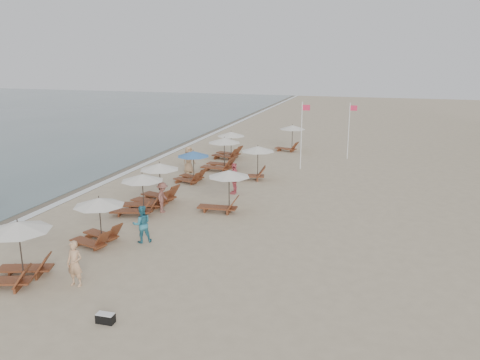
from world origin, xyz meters
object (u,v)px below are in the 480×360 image
(lounger_station_2, at_px, (138,195))
(lounger_station_3, at_px, (156,186))
(lounger_station_4, at_px, (191,165))
(inland_station_2, at_px, (290,135))
(beachgoer_mid_a, at_px, (142,224))
(beachgoer_far_b, at_px, (189,160))
(lounger_station_5, at_px, (221,155))
(inland_station_0, at_px, (224,188))
(lounger_station_1, at_px, (96,219))
(inland_station_1, at_px, (253,160))
(beachgoer_near, at_px, (75,264))
(lounger_station_0, at_px, (16,252))
(beachgoer_far_a, at_px, (234,178))
(lounger_station_6, at_px, (228,145))
(beachgoer_mid_b, at_px, (163,197))
(duffel_bag, at_px, (105,318))
(flag_pole_near, at_px, (302,132))

(lounger_station_2, relative_size, lounger_station_3, 1.00)
(lounger_station_4, distance_m, inland_station_2, 12.74)
(beachgoer_mid_a, relative_size, beachgoer_far_b, 0.91)
(lounger_station_5, xyz_separation_m, inland_station_0, (3.26, -9.04, 0.22))
(lounger_station_1, distance_m, inland_station_1, 13.38)
(lounger_station_3, relative_size, inland_station_0, 0.98)
(lounger_station_4, xyz_separation_m, lounger_station_5, (0.75, 3.78, 0.01))
(lounger_station_3, relative_size, beachgoer_near, 1.60)
(lounger_station_0, relative_size, inland_station_2, 1.02)
(lounger_station_0, bearing_deg, beachgoer_near, 8.94)
(beachgoer_far_b, bearing_deg, beachgoer_mid_a, -133.55)
(lounger_station_2, height_order, beachgoer_far_a, lounger_station_2)
(lounger_station_6, distance_m, beachgoer_mid_a, 18.26)
(inland_station_0, bearing_deg, beachgoer_far_a, 97.95)
(lounger_station_6, distance_m, beachgoer_far_b, 5.61)
(lounger_station_5, relative_size, beachgoer_far_b, 1.50)
(inland_station_0, distance_m, beachgoer_mid_b, 3.24)
(duffel_bag, bearing_deg, beachgoer_far_b, 104.99)
(flag_pole_near, bearing_deg, duffel_bag, -95.70)
(lounger_station_5, bearing_deg, lounger_station_1, -92.32)
(lounger_station_2, relative_size, beachgoer_far_b, 1.46)
(lounger_station_6, distance_m, beachgoer_far_a, 10.25)
(lounger_station_0, bearing_deg, beachgoer_mid_b, 79.93)
(lounger_station_0, relative_size, beachgoer_near, 1.59)
(lounger_station_6, relative_size, inland_station_1, 0.93)
(lounger_station_2, xyz_separation_m, lounger_station_3, (0.12, 1.74, 0.04))
(beachgoer_mid_a, bearing_deg, inland_station_2, -131.34)
(lounger_station_1, bearing_deg, lounger_station_6, 90.44)
(lounger_station_2, height_order, lounger_station_3, lounger_station_3)
(lounger_station_4, xyz_separation_m, lounger_station_6, (0.00, 7.78, -0.05))
(inland_station_0, xyz_separation_m, beachgoer_mid_b, (-3.02, -1.04, -0.50))
(lounger_station_2, distance_m, lounger_station_5, 10.57)
(lounger_station_6, height_order, beachgoer_near, lounger_station_6)
(lounger_station_5, bearing_deg, inland_station_2, 67.51)
(lounger_station_4, relative_size, inland_station_0, 0.86)
(beachgoer_near, bearing_deg, lounger_station_1, 112.54)
(lounger_station_4, xyz_separation_m, inland_station_0, (4.01, -5.25, 0.23))
(inland_station_0, relative_size, beachgoer_far_a, 1.48)
(lounger_station_1, distance_m, flag_pole_near, 17.94)
(lounger_station_2, bearing_deg, beachgoer_near, -77.50)
(beachgoer_near, distance_m, beachgoer_mid_a, 4.47)
(lounger_station_1, relative_size, inland_station_2, 0.93)
(lounger_station_1, bearing_deg, duffel_bag, -55.61)
(lounger_station_5, xyz_separation_m, inland_station_1, (2.95, -2.01, 0.19))
(lounger_station_0, xyz_separation_m, lounger_station_1, (0.74, 4.05, -0.04))
(beachgoer_mid_b, bearing_deg, inland_station_0, -80.18)
(lounger_station_5, distance_m, flag_pole_near, 6.01)
(lounger_station_0, height_order, beachgoer_mid_b, lounger_station_0)
(lounger_station_2, xyz_separation_m, beachgoer_mid_b, (1.16, 0.45, -0.19))
(beachgoer_mid_b, bearing_deg, beachgoer_near, 175.03)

